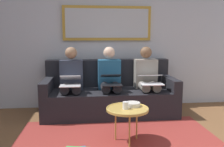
% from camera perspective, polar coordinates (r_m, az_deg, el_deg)
% --- Properties ---
extents(wall_rear, '(6.00, 0.12, 2.60)m').
position_cam_1_polar(wall_rear, '(4.51, -1.24, 8.66)').
color(wall_rear, '#B7BCC6').
rests_on(wall_rear, ground_plane).
extents(area_rug, '(2.60, 1.80, 0.01)m').
position_cam_1_polar(area_rug, '(3.06, 1.78, -16.42)').
color(area_rug, maroon).
rests_on(area_rug, ground_plane).
extents(couch, '(2.20, 0.90, 0.90)m').
position_cam_1_polar(couch, '(4.15, -0.62, -5.13)').
color(couch, black).
rests_on(couch, ground_plane).
extents(framed_mirror, '(1.60, 0.05, 0.62)m').
position_cam_1_polar(framed_mirror, '(4.42, -1.15, 11.90)').
color(framed_mirror, '#B7892D').
extents(coffee_table, '(0.52, 0.52, 0.45)m').
position_cam_1_polar(coffee_table, '(2.97, 3.69, -8.58)').
color(coffee_table, tan).
rests_on(coffee_table, ground_plane).
extents(cup, '(0.07, 0.07, 0.09)m').
position_cam_1_polar(cup, '(2.93, 3.23, -7.61)').
color(cup, silver).
rests_on(cup, coffee_table).
extents(bowl, '(0.19, 0.19, 0.05)m').
position_cam_1_polar(bowl, '(3.05, 4.98, -7.35)').
color(bowl, beige).
rests_on(bowl, coffee_table).
extents(person_left, '(0.38, 0.58, 1.14)m').
position_cam_1_polar(person_left, '(4.13, 8.33, -1.06)').
color(person_left, gray).
rests_on(person_left, couch).
extents(laptop_white, '(0.35, 0.36, 0.15)m').
position_cam_1_polar(laptop_white, '(3.90, 9.23, -1.33)').
color(laptop_white, white).
extents(person_middle, '(0.38, 0.58, 1.14)m').
position_cam_1_polar(person_middle, '(4.02, -0.53, -1.24)').
color(person_middle, '#235B84').
rests_on(person_middle, couch).
extents(laptop_black, '(0.32, 0.38, 0.16)m').
position_cam_1_polar(laptop_black, '(3.79, -0.19, -1.50)').
color(laptop_black, black).
extents(person_right, '(0.38, 0.58, 1.14)m').
position_cam_1_polar(person_right, '(4.01, -9.67, -1.39)').
color(person_right, '#2D3342').
rests_on(person_right, couch).
extents(laptop_silver, '(0.31, 0.35, 0.16)m').
position_cam_1_polar(laptop_silver, '(3.78, -9.89, -1.80)').
color(laptop_silver, silver).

